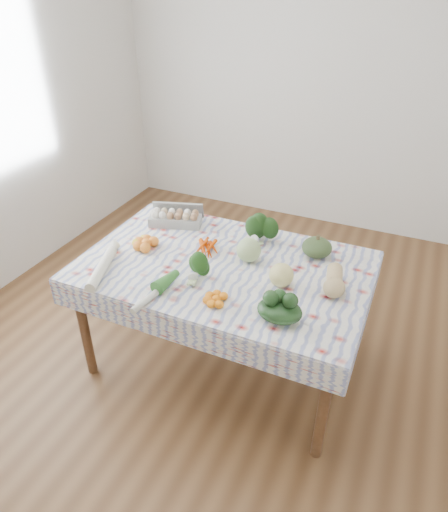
# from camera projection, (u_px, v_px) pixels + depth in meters

# --- Properties ---
(ground) EXTENTS (4.50, 4.50, 0.00)m
(ground) POSITION_uv_depth(u_px,v_px,m) (224.00, 359.00, 3.06)
(ground) COLOR brown
(ground) RESTS_ON ground
(wall_back) EXTENTS (4.00, 0.04, 2.80)m
(wall_back) POSITION_uv_depth(u_px,v_px,m) (327.00, 78.00, 4.06)
(wall_back) COLOR silver
(wall_back) RESTS_ON ground
(dining_table) EXTENTS (1.60, 1.00, 0.75)m
(dining_table) POSITION_uv_depth(u_px,v_px,m) (224.00, 276.00, 2.70)
(dining_table) COLOR brown
(dining_table) RESTS_ON ground
(tablecloth) EXTENTS (1.66, 1.06, 0.01)m
(tablecloth) POSITION_uv_depth(u_px,v_px,m) (224.00, 265.00, 2.66)
(tablecloth) COLOR white
(tablecloth) RESTS_ON dining_table
(egg_carton) EXTENTS (0.37, 0.23, 0.09)m
(egg_carton) POSITION_uv_depth(u_px,v_px,m) (175.00, 219.00, 3.04)
(egg_carton) COLOR #9F9F9B
(egg_carton) RESTS_ON tablecloth
(carrot_bunch) EXTENTS (0.25, 0.24, 0.04)m
(carrot_bunch) POSITION_uv_depth(u_px,v_px,m) (209.00, 246.00, 2.80)
(carrot_bunch) COLOR #D14101
(carrot_bunch) RESTS_ON tablecloth
(kale_bunch) EXTENTS (0.22, 0.21, 0.15)m
(kale_bunch) POSITION_uv_depth(u_px,v_px,m) (261.00, 233.00, 2.82)
(kale_bunch) COLOR #193A12
(kale_bunch) RESTS_ON tablecloth
(kabocha_squash) EXTENTS (0.21, 0.21, 0.12)m
(kabocha_squash) POSITION_uv_depth(u_px,v_px,m) (317.00, 247.00, 2.71)
(kabocha_squash) COLOR #354B25
(kabocha_squash) RESTS_ON tablecloth
(cabbage) EXTENTS (0.19, 0.19, 0.14)m
(cabbage) POSITION_uv_depth(u_px,v_px,m) (249.00, 250.00, 2.66)
(cabbage) COLOR #A6C37B
(cabbage) RESTS_ON tablecloth
(butternut_squash) EXTENTS (0.16, 0.26, 0.11)m
(butternut_squash) POSITION_uv_depth(u_px,v_px,m) (335.00, 280.00, 2.43)
(butternut_squash) COLOR tan
(butternut_squash) RESTS_ON tablecloth
(orange_cluster) EXTENTS (0.22, 0.22, 0.07)m
(orange_cluster) POSITION_uv_depth(u_px,v_px,m) (146.00, 243.00, 2.79)
(orange_cluster) COLOR orange
(orange_cluster) RESTS_ON tablecloth
(broccoli) EXTENTS (0.17, 0.17, 0.10)m
(broccoli) POSITION_uv_depth(u_px,v_px,m) (194.00, 270.00, 2.52)
(broccoli) COLOR #215218
(broccoli) RESTS_ON tablecloth
(mandarin_cluster) EXTENTS (0.18, 0.18, 0.05)m
(mandarin_cluster) POSITION_uv_depth(u_px,v_px,m) (216.00, 299.00, 2.34)
(mandarin_cluster) COLOR orange
(mandarin_cluster) RESTS_ON tablecloth
(grapefruit) EXTENTS (0.16, 0.16, 0.13)m
(grapefruit) POSITION_uv_depth(u_px,v_px,m) (281.00, 275.00, 2.45)
(grapefruit) COLOR #E2D57C
(grapefruit) RESTS_ON tablecloth
(spinach_bag) EXTENTS (0.27, 0.24, 0.10)m
(spinach_bag) POSITION_uv_depth(u_px,v_px,m) (280.00, 311.00, 2.22)
(spinach_bag) COLOR black
(spinach_bag) RESTS_ON tablecloth
(daikon) EXTENTS (0.19, 0.41, 0.06)m
(daikon) POSITION_uv_depth(u_px,v_px,m) (102.00, 268.00, 2.57)
(daikon) COLOR white
(daikon) RESTS_ON tablecloth
(leek) EXTENTS (0.09, 0.36, 0.04)m
(leek) POSITION_uv_depth(u_px,v_px,m) (155.00, 293.00, 2.39)
(leek) COLOR beige
(leek) RESTS_ON tablecloth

